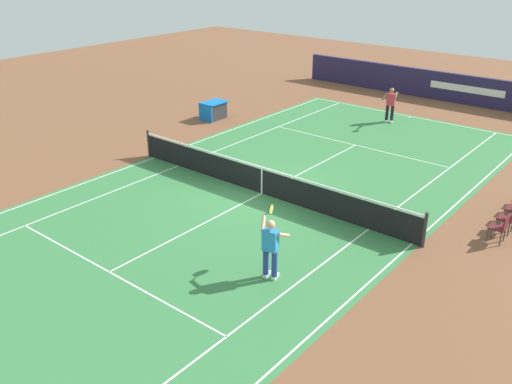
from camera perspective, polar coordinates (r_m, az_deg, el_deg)
name	(u,v)px	position (r m, az deg, el deg)	size (l,w,h in m)	color
ground_plane	(262,193)	(18.88, 0.62, -0.15)	(60.00, 60.00, 0.00)	brown
court_slab	(262,193)	(18.88, 0.62, -0.14)	(24.20, 11.40, 0.00)	#387A42
court_line_markings	(262,193)	(18.87, 0.62, -0.13)	(23.85, 11.05, 0.01)	white
tennis_net	(262,180)	(18.68, 0.62, 1.23)	(0.10, 11.70, 1.08)	#2D2D33
stadium_barrier	(445,87)	(32.03, 18.95, 10.30)	(0.26, 17.00, 1.53)	#231E47
tennis_player_near	(271,245)	(13.83, 1.52, -5.56)	(1.00, 0.85, 1.70)	navy
tennis_player_far	(391,103)	(27.17, 13.78, 8.93)	(0.98, 0.87, 1.70)	black
tennis_ball	(273,210)	(17.67, 1.76, -1.83)	(0.07, 0.07, 0.07)	#CCE01E
spectator_chair_3	(509,217)	(17.75, 24.75, -2.35)	(0.44, 0.44, 0.88)	#38383D
spectator_chair_4	(501,226)	(17.07, 24.03, -3.27)	(0.44, 0.44, 0.88)	#38383D
equipment_cart_tarped	(214,110)	(27.12, -4.41, 8.45)	(1.25, 0.84, 0.85)	#2D2D33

